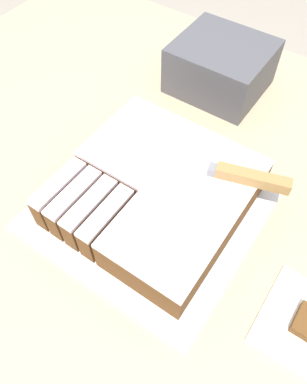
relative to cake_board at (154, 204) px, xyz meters
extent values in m
plane|color=#9E9384|center=(-0.04, 0.06, -0.96)|extent=(8.00, 8.00, 0.00)
cube|color=tan|center=(-0.04, 0.06, -0.48)|extent=(1.40, 1.10, 0.96)
cube|color=silver|center=(0.00, 0.00, 0.00)|extent=(0.38, 0.39, 0.01)
cube|color=brown|center=(0.00, 0.06, 0.04)|extent=(0.31, 0.19, 0.07)
cube|color=white|center=(0.00, 0.06, 0.07)|extent=(0.31, 0.19, 0.01)
cube|color=brown|center=(0.07, -0.09, 0.04)|extent=(0.16, 0.13, 0.07)
cube|color=white|center=(0.07, -0.09, 0.07)|extent=(0.16, 0.13, 0.01)
cube|color=brown|center=(-0.13, -0.10, 0.04)|extent=(0.03, 0.12, 0.07)
cube|color=white|center=(-0.13, -0.10, 0.07)|extent=(0.03, 0.12, 0.01)
cube|color=brown|center=(-0.10, -0.10, 0.04)|extent=(0.03, 0.12, 0.07)
cube|color=white|center=(-0.10, -0.10, 0.07)|extent=(0.03, 0.12, 0.01)
cube|color=brown|center=(-0.06, -0.10, 0.04)|extent=(0.03, 0.12, 0.07)
cube|color=white|center=(-0.06, -0.10, 0.07)|extent=(0.03, 0.12, 0.01)
cube|color=brown|center=(-0.03, -0.10, 0.04)|extent=(0.03, 0.12, 0.07)
cube|color=white|center=(-0.03, -0.10, 0.07)|extent=(0.03, 0.12, 0.01)
cube|color=silver|center=(-0.02, 0.04, 0.08)|extent=(0.21, 0.08, 0.00)
cube|color=slate|center=(0.08, 0.07, 0.08)|extent=(0.02, 0.02, 0.02)
cube|color=olive|center=(0.14, 0.09, 0.09)|extent=(0.13, 0.06, 0.02)
cube|color=#47474C|center=(-0.07, 0.37, 0.05)|extent=(0.21, 0.19, 0.11)
camera|label=1|loc=(0.22, -0.32, 0.59)|focal=35.00mm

